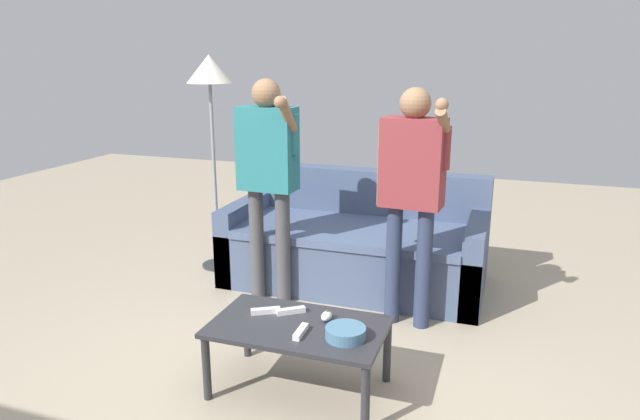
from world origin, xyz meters
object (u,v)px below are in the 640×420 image
at_px(floor_lamp, 210,83).
at_px(game_remote_wand_near, 266,311).
at_px(couch, 356,246).
at_px(coffee_table, 299,333).
at_px(player_left, 268,166).
at_px(game_remote_wand_spare, 301,332).
at_px(snack_bowl, 346,333).
at_px(game_remote_wand_far, 291,311).
at_px(game_remote_nunchuk, 327,316).
at_px(player_right, 412,181).

distance_m(floor_lamp, game_remote_wand_near, 2.16).
distance_m(couch, coffee_table, 1.60).
distance_m(player_left, game_remote_wand_spare, 1.45).
height_order(floor_lamp, game_remote_wand_spare, floor_lamp).
relative_size(coffee_table, snack_bowl, 4.50).
height_order(game_remote_wand_near, game_remote_wand_far, same).
bearing_deg(snack_bowl, player_left, 129.34).
bearing_deg(game_remote_wand_far, game_remote_wand_spare, -56.93).
relative_size(couch, coffee_table, 2.16).
height_order(game_remote_nunchuk, game_remote_wand_far, game_remote_nunchuk).
height_order(floor_lamp, game_remote_wand_far, floor_lamp).
relative_size(snack_bowl, floor_lamp, 0.12).
xyz_separation_m(couch, game_remote_nunchuk, (0.25, -1.50, 0.11)).
bearing_deg(game_remote_wand_near, player_left, 112.57).
xyz_separation_m(couch, player_right, (0.53, -0.63, 0.69)).
height_order(game_remote_nunchuk, floor_lamp, floor_lamp).
xyz_separation_m(game_remote_wand_far, game_remote_wand_spare, (0.14, -0.21, 0.00)).
height_order(snack_bowl, player_left, player_left).
bearing_deg(snack_bowl, game_remote_nunchuk, 133.81).
relative_size(snack_bowl, game_remote_wand_near, 1.30).
bearing_deg(game_remote_wand_far, game_remote_wand_near, -160.87).
bearing_deg(coffee_table, player_right, 67.66).
xyz_separation_m(floor_lamp, player_right, (1.73, -0.56, -0.55)).
relative_size(coffee_table, game_remote_wand_spare, 6.04).
bearing_deg(game_remote_nunchuk, couch, 99.40).
height_order(couch, game_remote_wand_spare, couch).
relative_size(floor_lamp, game_remote_wand_near, 11.21).
bearing_deg(game_remote_wand_spare, player_left, 120.69).
height_order(snack_bowl, game_remote_wand_near, snack_bowl).
bearing_deg(game_remote_wand_near, floor_lamp, 127.20).
relative_size(snack_bowl, game_remote_wand_far, 1.37).
height_order(couch, coffee_table, couch).
distance_m(game_remote_nunchuk, game_remote_wand_spare, 0.21).
xyz_separation_m(game_remote_nunchuk, game_remote_wand_spare, (-0.07, -0.20, -0.01)).
bearing_deg(player_right, game_remote_wand_near, -124.61).
xyz_separation_m(coffee_table, game_remote_wand_spare, (0.05, -0.10, 0.06)).
xyz_separation_m(snack_bowl, game_remote_wand_far, (-0.37, 0.18, -0.01)).
bearing_deg(game_remote_wand_far, floor_lamp, 131.26).
height_order(player_right, player_left, player_left).
height_order(couch, game_remote_wand_near, couch).
bearing_deg(player_right, snack_bowl, -96.92).
height_order(couch, player_right, player_right).
relative_size(coffee_table, game_remote_wand_far, 6.16).
relative_size(coffee_table, floor_lamp, 0.52).
xyz_separation_m(coffee_table, snack_bowl, (0.27, -0.06, 0.08)).
relative_size(couch, floor_lamp, 1.13).
height_order(floor_lamp, player_left, floor_lamp).
distance_m(player_left, game_remote_wand_far, 1.23).
bearing_deg(floor_lamp, player_left, -34.96).
bearing_deg(game_remote_wand_spare, coffee_table, 116.01).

